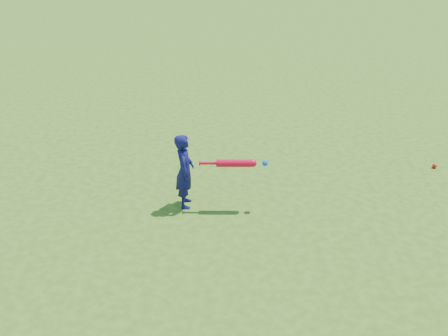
% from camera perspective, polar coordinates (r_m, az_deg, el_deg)
% --- Properties ---
extents(ground, '(80.00, 80.00, 0.00)m').
position_cam_1_polar(ground, '(6.79, -1.14, -3.08)').
color(ground, '#355F16').
rests_on(ground, ground).
extents(child, '(0.24, 0.36, 0.99)m').
position_cam_1_polar(child, '(6.35, -4.52, -0.34)').
color(child, '#11104D').
rests_on(child, ground).
extents(ground_ball_red, '(0.07, 0.07, 0.07)m').
position_cam_1_polar(ground_ball_red, '(8.13, 22.92, 0.22)').
color(ground_ball_red, red).
rests_on(ground_ball_red, ground).
extents(bat_swing, '(0.86, 0.11, 0.10)m').
position_cam_1_polar(bat_swing, '(6.22, 1.58, 0.55)').
color(bat_swing, red).
rests_on(bat_swing, ground).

